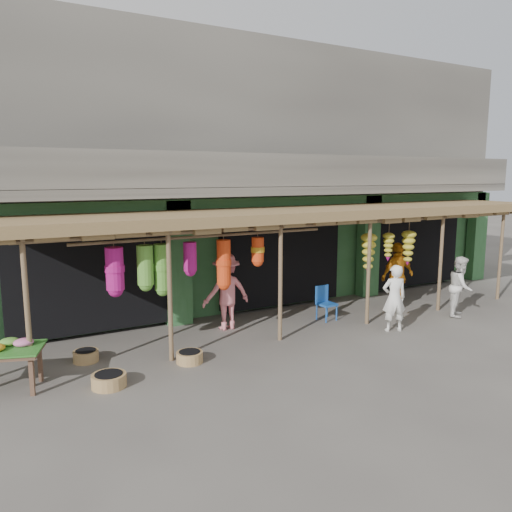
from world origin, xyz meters
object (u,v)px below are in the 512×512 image
blue_chair (325,301)px  person_vendor (397,276)px  person_front (394,298)px  person_shopper (226,291)px  person_right (461,286)px

blue_chair → person_vendor: 2.31m
person_front → person_shopper: (-3.31, 2.05, 0.12)m
person_front → person_shopper: bearing=-11.7°
person_front → person_right: 2.41m
person_vendor → person_shopper: bearing=-8.0°
person_shopper → person_front: bearing=149.1°
blue_chair → person_right: bearing=-29.3°
blue_chair → person_right: size_ratio=0.55×
person_right → person_shopper: person_shopper is taller
person_vendor → person_shopper: person_vendor is taller
person_vendor → person_right: bearing=128.1°
person_right → person_shopper: (-5.71, 1.95, 0.12)m
blue_chair → person_vendor: size_ratio=0.47×
blue_chair → person_front: person_front is taller
person_right → person_vendor: 1.58m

